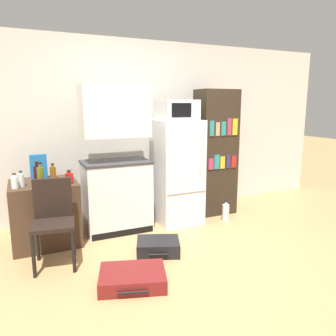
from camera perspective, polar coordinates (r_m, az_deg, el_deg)
ground_plane at (r=3.47m, az=5.08°, el=-16.78°), size 24.00×24.00×0.00m
wall_back at (r=4.99m, az=-4.00°, el=6.95°), size 6.40×0.10×2.53m
side_table at (r=4.13m, az=-20.60°, el=-7.29°), size 0.74×0.67×0.74m
kitchen_hutch at (r=4.21m, az=-9.09°, el=0.49°), size 0.84×0.54×1.85m
refrigerator at (r=4.50m, az=1.53°, el=-0.64°), size 0.59×0.62×1.41m
microwave at (r=4.41m, az=1.59°, el=10.09°), size 0.47×0.44×0.26m
bookshelf at (r=4.89m, az=8.25°, el=2.65°), size 0.57×0.39×1.83m
bottle_olive_oil at (r=3.76m, az=-21.29°, el=-1.42°), size 0.07×0.07×0.28m
bottle_ketchup_red at (r=3.85m, az=-16.82°, el=-1.66°), size 0.09×0.09×0.15m
bottle_milk_white at (r=3.82m, az=-25.15°, el=-2.25°), size 0.07×0.07×0.17m
bottle_amber_beer at (r=4.15m, az=-19.40°, el=-0.71°), size 0.07×0.07×0.19m
bottle_wine_dark at (r=3.95m, az=-21.81°, el=-1.03°), size 0.08×0.08×0.26m
bottle_clear_short at (r=3.88m, az=-24.20°, el=-1.93°), size 0.07×0.07×0.17m
bowl at (r=3.96m, az=-19.81°, el=-2.15°), size 0.15×0.15×0.04m
cereal_box at (r=4.17m, az=-21.61°, el=0.18°), size 0.19×0.07×0.30m
chair at (r=3.55m, az=-19.35°, el=-7.63°), size 0.45×0.46×0.88m
suitcase_large_flat at (r=3.72m, az=-1.73°, el=-13.51°), size 0.56×0.50×0.15m
suitcase_small_flat at (r=3.16m, az=-6.20°, el=-18.48°), size 0.70×0.59×0.13m
water_bottle_front at (r=4.72m, az=10.01°, el=-7.55°), size 0.10×0.10×0.30m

